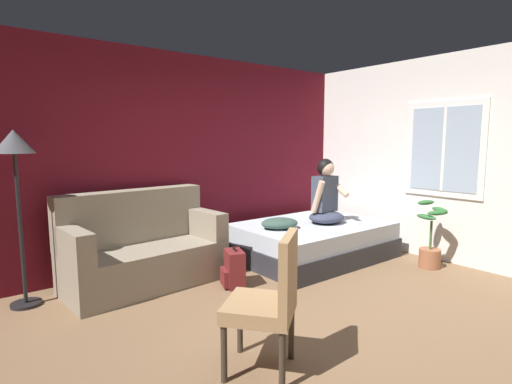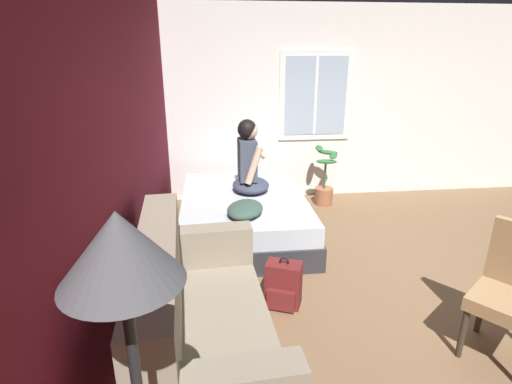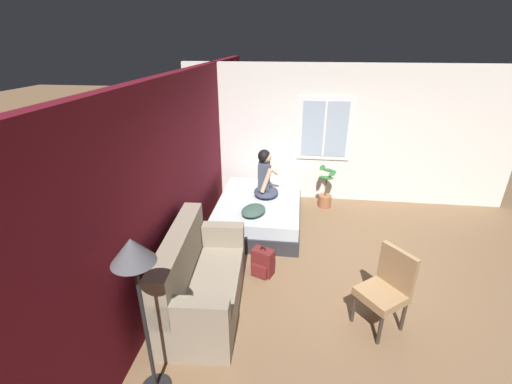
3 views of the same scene
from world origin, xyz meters
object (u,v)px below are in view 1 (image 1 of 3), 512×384
backpack (234,269)px  couch (142,249)px  person_seated (326,197)px  bed (312,241)px  floor_lamp (15,159)px  throw_pillow (280,223)px  potted_plant (430,244)px  cell_phone (356,223)px  side_chair (269,298)px

backpack → couch: bearing=136.9°
backpack → person_seated: bearing=4.8°
bed → floor_lamp: 3.62m
throw_pillow → backpack: bearing=-164.4°
bed → potted_plant: (0.85, -1.23, 0.07)m
cell_phone → floor_lamp: 4.05m
person_seated → floor_lamp: 3.64m
person_seated → throw_pillow: bearing=171.2°
backpack → potted_plant: bearing=-23.5°
bed → floor_lamp: bearing=169.7°
bed → throw_pillow: (-0.58, 0.03, 0.31)m
person_seated → backpack: size_ratio=1.91×
backpack → cell_phone: bearing=-4.8°
bed → throw_pillow: 0.66m
backpack → floor_lamp: (-1.89, 0.83, 1.24)m
bed → backpack: 1.49m
person_seated → cell_phone: person_seated is taller
throw_pillow → cell_phone: size_ratio=3.33×
couch → floor_lamp: (-1.14, 0.13, 1.04)m
couch → potted_plant: bearing=-29.1°
throw_pillow → cell_phone: (1.03, -0.41, -0.07)m
couch → person_seated: bearing=-13.3°
side_chair → backpack: side_chair is taller
couch → throw_pillow: (1.64, -0.45, 0.16)m
bed → throw_pillow: bearing=177.1°
side_chair → person_seated: bearing=34.4°
side_chair → cell_phone: (2.67, 1.33, -0.05)m
bed → cell_phone: cell_phone is taller
couch → side_chair: size_ratio=1.79×
bed → couch: size_ratio=1.15×
side_chair → potted_plant: bearing=9.0°
person_seated → throw_pillow: person_seated is taller
cell_phone → backpack: bearing=-4.7°
potted_plant → couch: bearing=150.9°
floor_lamp → couch: bearing=-6.7°
potted_plant → backpack: bearing=156.5°
backpack → throw_pillow: (0.90, 0.25, 0.36)m
person_seated → cell_phone: bearing=-45.5°
throw_pillow → potted_plant: potted_plant is taller
side_chair → potted_plant: side_chair is taller
floor_lamp → person_seated: bearing=-11.2°
bed → cell_phone: (0.45, -0.38, 0.25)m
backpack → potted_plant: size_ratio=0.54×
floor_lamp → potted_plant: (4.21, -1.84, -1.13)m
cell_phone → throw_pillow: bearing=-21.7°
backpack → floor_lamp: size_ratio=0.27×
bed → backpack: size_ratio=4.41×
throw_pillow → floor_lamp: floor_lamp is taller
couch → side_chair: couch is taller
person_seated → cell_phone: 0.54m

